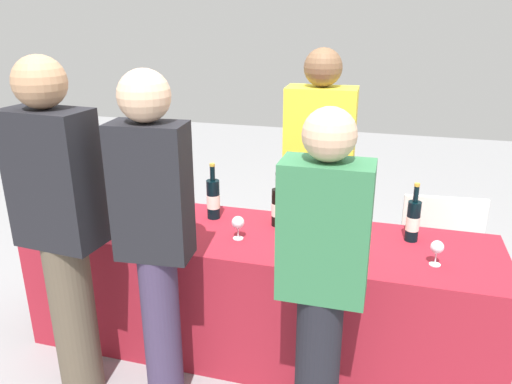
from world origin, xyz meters
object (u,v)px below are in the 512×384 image
Objects in this scene: wine_glass_1 at (238,223)px; guest_2 at (322,277)px; wine_bottle_0 at (213,199)px; wine_glass_3 at (322,229)px; wine_bottle_1 at (277,207)px; wine_bottle_2 at (290,215)px; wine_glass_5 at (437,248)px; wine_glass_0 at (96,209)px; menu_board at (440,245)px; guest_0 at (61,225)px; wine_glass_2 at (293,232)px; wine_glass_4 at (353,240)px; guest_1 at (155,234)px; server_pouring at (318,176)px; wine_bottle_3 at (413,220)px.

guest_2 is at bearing -43.28° from wine_glass_1.
wine_glass_3 is at bearing -17.62° from wine_bottle_0.
wine_bottle_1 is 0.12m from wine_bottle_2.
wine_bottle_1 is (0.40, -0.01, -0.01)m from wine_bottle_0.
wine_glass_1 is (-0.26, -0.15, -0.02)m from wine_bottle_2.
wine_bottle_0 is 1.16× the size of wine_bottle_2.
wine_glass_5 is at bearing -1.40° from wine_glass_1.
wine_bottle_1 reaches higher than wine_glass_0.
guest_0 is at bearing -145.41° from menu_board.
wine_glass_2 is at bearing -73.92° from wine_bottle_2.
guest_0 reaches higher than wine_glass_3.
wine_glass_0 is 0.51m from guest_0.
wine_bottle_0 is at bearing 135.80° from guest_2.
wine_bottle_2 is 0.40× the size of menu_board.
wine_bottle_2 reaches higher than wine_glass_4.
guest_2 reaches higher than wine_bottle_0.
wine_glass_4 is 0.97m from guest_1.
guest_2 is at bearing 98.10° from server_pouring.
wine_bottle_0 reaches higher than wine_glass_0.
guest_0 reaches higher than wine_bottle_1.
wine_glass_1 is at bearing -46.30° from wine_bottle_0.
wine_bottle_2 is 2.16× the size of wine_glass_2.
wine_bottle_1 is 0.29m from wine_glass_1.
wine_glass_0 is 0.91× the size of wine_glass_4.
guest_2 is (-0.09, -0.43, 0.01)m from wine_glass_4.
menu_board is (0.91, 0.91, -0.50)m from wine_bottle_2.
wine_glass_1 is at bearing -149.18° from wine_bottle_2.
wine_glass_0 is 0.91× the size of wine_glass_3.
menu_board is (0.25, 0.83, -0.51)m from wine_bottle_3.
wine_glass_4 is (0.62, -0.07, 0.01)m from wine_glass_1.
wine_glass_2 is at bearing 115.68° from guest_2.
wine_bottle_1 is 1.10× the size of wine_bottle_2.
server_pouring is at bearing 37.02° from wine_bottle_0.
wine_bottle_3 is 0.67m from wine_glass_2.
wine_bottle_1 is at bearing 54.22° from guest_1.
wine_bottle_3 is 2.53× the size of wine_glass_5.
menu_board is (0.64, 1.57, -0.51)m from guest_2.
guest_2 reaches higher than wine_glass_1.
wine_bottle_0 reaches higher than wine_bottle_2.
guest_0 is (-1.04, -0.47, 0.11)m from wine_glass_2.
wine_bottle_1 is 0.83m from guest_1.
wine_glass_4 is 0.20× the size of menu_board.
wine_glass_1 is (-0.16, -0.24, -0.02)m from wine_bottle_1.
wine_glass_2 is at bearing -27.47° from wine_bottle_0.
wine_glass_5 is at bearing 0.07° from wine_glass_0.
guest_1 is at bearing 60.94° from server_pouring.
guest_0 is at bearing -155.79° from wine_glass_2.
wine_bottle_2 is (0.49, -0.09, -0.02)m from wine_bottle_0.
wine_bottle_3 is 0.19× the size of guest_0.
guest_2 is 2.19× the size of menu_board.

